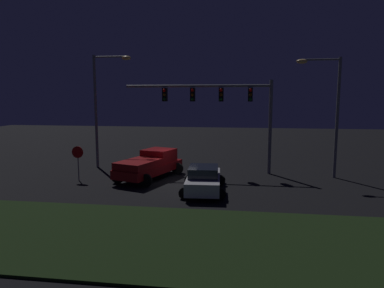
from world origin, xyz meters
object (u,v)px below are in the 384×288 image
Objects in this scene: pickup_truck at (151,163)px; street_lamp_left at (103,98)px; car_sedan at (204,179)px; street_lamp_right at (329,102)px; traffic_signal_gantry at (222,101)px; stop_sign at (78,157)px.

pickup_truck is 6.80m from street_lamp_left.
street_lamp_right reaches higher than car_sedan.
traffic_signal_gantry is at bearing -10.15° from car_sedan.
street_lamp_left is 3.77× the size of stop_sign.
traffic_signal_gantry is 7.02m from street_lamp_right.
traffic_signal_gantry is 10.28m from stop_sign.
stop_sign is at bearing 75.73° from car_sedan.
street_lamp_left is at bearing 176.95° from traffic_signal_gantry.
traffic_signal_gantry is at bearing 23.04° from stop_sign.
street_lamp_right reaches higher than pickup_truck.
street_lamp_right is at bearing 11.31° from stop_sign.
pickup_truck reaches higher than car_sedan.
street_lamp_right is 3.53× the size of stop_sign.
pickup_truck is 0.56× the size of traffic_signal_gantry.
pickup_truck is 2.58× the size of stop_sign.
car_sedan is 0.44× the size of traffic_signal_gantry.
pickup_truck is at bearing -170.79° from street_lamp_right.
traffic_signal_gantry is 4.63× the size of stop_sign.
car_sedan is 0.57× the size of street_lamp_right.
pickup_truck is 4.65m from stop_sign.
traffic_signal_gantry is 1.31× the size of street_lamp_right.
stop_sign is at bearing -90.70° from street_lamp_left.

